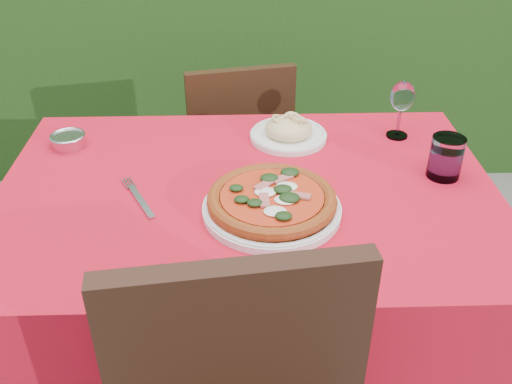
{
  "coord_description": "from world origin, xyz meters",
  "views": [
    {
      "loc": [
        -0.02,
        -1.21,
        1.52
      ],
      "look_at": [
        0.02,
        -0.05,
        0.77
      ],
      "focal_mm": 40.0,
      "sensor_mm": 36.0,
      "label": 1
    }
  ],
  "objects_px": {
    "chair_far": "(237,150)",
    "fork": "(141,201)",
    "pizza_plate": "(272,202)",
    "steel_ramekin": "(69,141)",
    "wine_glass": "(402,99)",
    "water_glass": "(445,159)",
    "pasta_plate": "(288,131)"
  },
  "relations": [
    {
      "from": "chair_far",
      "to": "fork",
      "type": "height_order",
      "value": "chair_far"
    },
    {
      "from": "chair_far",
      "to": "pizza_plate",
      "type": "bearing_deg",
      "value": 84.74
    },
    {
      "from": "steel_ramekin",
      "to": "wine_glass",
      "type": "bearing_deg",
      "value": 2.05
    },
    {
      "from": "water_glass",
      "to": "fork",
      "type": "xyz_separation_m",
      "value": [
        -0.77,
        -0.1,
        -0.05
      ]
    },
    {
      "from": "chair_far",
      "to": "pasta_plate",
      "type": "xyz_separation_m",
      "value": [
        0.15,
        -0.42,
        0.29
      ]
    },
    {
      "from": "pasta_plate",
      "to": "water_glass",
      "type": "bearing_deg",
      "value": -30.0
    },
    {
      "from": "wine_glass",
      "to": "water_glass",
      "type": "bearing_deg",
      "value": -73.88
    },
    {
      "from": "pizza_plate",
      "to": "wine_glass",
      "type": "distance_m",
      "value": 0.55
    },
    {
      "from": "chair_far",
      "to": "water_glass",
      "type": "bearing_deg",
      "value": 118.44
    },
    {
      "from": "wine_glass",
      "to": "steel_ramekin",
      "type": "bearing_deg",
      "value": -177.95
    },
    {
      "from": "chair_far",
      "to": "pasta_plate",
      "type": "bearing_deg",
      "value": 98.5
    },
    {
      "from": "pasta_plate",
      "to": "steel_ramekin",
      "type": "height_order",
      "value": "pasta_plate"
    },
    {
      "from": "pasta_plate",
      "to": "wine_glass",
      "type": "distance_m",
      "value": 0.33
    },
    {
      "from": "wine_glass",
      "to": "steel_ramekin",
      "type": "xyz_separation_m",
      "value": [
        -0.95,
        -0.03,
        -0.1
      ]
    },
    {
      "from": "pizza_plate",
      "to": "pasta_plate",
      "type": "relative_size",
      "value": 1.74
    },
    {
      "from": "fork",
      "to": "pasta_plate",
      "type": "bearing_deg",
      "value": 13.16
    },
    {
      "from": "pizza_plate",
      "to": "water_glass",
      "type": "xyz_separation_m",
      "value": [
        0.45,
        0.15,
        0.02
      ]
    },
    {
      "from": "chair_far",
      "to": "fork",
      "type": "xyz_separation_m",
      "value": [
        -0.23,
        -0.75,
        0.27
      ]
    },
    {
      "from": "water_glass",
      "to": "fork",
      "type": "distance_m",
      "value": 0.78
    },
    {
      "from": "pasta_plate",
      "to": "wine_glass",
      "type": "relative_size",
      "value": 1.31
    },
    {
      "from": "chair_far",
      "to": "wine_glass",
      "type": "xyz_separation_m",
      "value": [
        0.47,
        -0.42,
        0.39
      ]
    },
    {
      "from": "pizza_plate",
      "to": "wine_glass",
      "type": "relative_size",
      "value": 2.29
    },
    {
      "from": "wine_glass",
      "to": "fork",
      "type": "height_order",
      "value": "wine_glass"
    },
    {
      "from": "water_glass",
      "to": "steel_ramekin",
      "type": "height_order",
      "value": "water_glass"
    },
    {
      "from": "fork",
      "to": "chair_far",
      "type": "bearing_deg",
      "value": 45.95
    },
    {
      "from": "water_glass",
      "to": "steel_ramekin",
      "type": "bearing_deg",
      "value": 169.23
    },
    {
      "from": "pasta_plate",
      "to": "water_glass",
      "type": "xyz_separation_m",
      "value": [
        0.38,
        -0.22,
        0.03
      ]
    },
    {
      "from": "water_glass",
      "to": "pizza_plate",
      "type": "bearing_deg",
      "value": -161.52
    },
    {
      "from": "pizza_plate",
      "to": "water_glass",
      "type": "bearing_deg",
      "value": 18.48
    },
    {
      "from": "wine_glass",
      "to": "fork",
      "type": "relative_size",
      "value": 0.79
    },
    {
      "from": "pizza_plate",
      "to": "wine_glass",
      "type": "height_order",
      "value": "wine_glass"
    },
    {
      "from": "water_glass",
      "to": "chair_far",
      "type": "bearing_deg",
      "value": 129.71
    }
  ]
}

